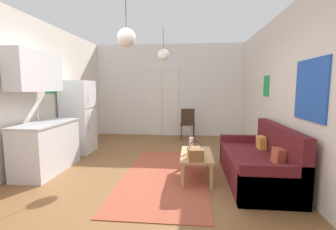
{
  "coord_description": "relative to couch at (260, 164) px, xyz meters",
  "views": [
    {
      "loc": [
        0.7,
        -3.53,
        1.51
      ],
      "look_at": [
        0.21,
        1.46,
        0.92
      ],
      "focal_mm": 25.34,
      "sensor_mm": 36.0,
      "label": 1
    }
  ],
  "objects": [
    {
      "name": "coffee_table",
      "position": [
        -1.03,
        0.04,
        0.08
      ],
      "size": [
        0.51,
        0.97,
        0.41
      ],
      "color": "tan",
      "rests_on": "ground_plane"
    },
    {
      "name": "area_rug",
      "position": [
        -1.55,
        0.05,
        -0.27
      ],
      "size": [
        1.39,
        2.86,
        0.01
      ],
      "primitive_type": "cube",
      "color": "#9E4733",
      "rests_on": "ground_plane"
    },
    {
      "name": "wall_left",
      "position": [
        -4.13,
        -0.29,
        1.13
      ],
      "size": [
        0.12,
        7.84,
        2.82
      ],
      "color": "silver",
      "rests_on": "ground_plane"
    },
    {
      "name": "wall_right",
      "position": [
        0.48,
        -0.29,
        1.13
      ],
      "size": [
        0.12,
        7.84,
        2.82
      ],
      "color": "silver",
      "rests_on": "ground_plane"
    },
    {
      "name": "refrigerator",
      "position": [
        -3.72,
        1.39,
        0.55
      ],
      "size": [
        0.64,
        0.64,
        1.66
      ],
      "color": "white",
      "rests_on": "ground_plane"
    },
    {
      "name": "handbag",
      "position": [
        -1.05,
        -0.3,
        0.23
      ],
      "size": [
        0.25,
        0.31,
        0.29
      ],
      "color": "brown",
      "rests_on": "coffee_table"
    },
    {
      "name": "wall_back",
      "position": [
        -1.83,
        3.58,
        1.12
      ],
      "size": [
        4.71,
        0.13,
        2.82
      ],
      "color": "white",
      "rests_on": "ground_plane"
    },
    {
      "name": "pendant_lamp_far",
      "position": [
        -1.74,
        1.45,
        1.94
      ],
      "size": [
        0.26,
        0.26,
        0.73
      ],
      "color": "black"
    },
    {
      "name": "bamboo_vase",
      "position": [
        -1.11,
        0.12,
        0.26
      ],
      "size": [
        0.07,
        0.07,
        0.48
      ],
      "color": "beige",
      "rests_on": "coffee_table"
    },
    {
      "name": "kitchen_counter",
      "position": [
        -3.73,
        0.1,
        0.54
      ],
      "size": [
        0.61,
        1.32,
        2.13
      ],
      "color": "silver",
      "rests_on": "ground_plane"
    },
    {
      "name": "couch",
      "position": [
        0.0,
        0.0,
        0.0
      ],
      "size": [
        0.88,
        1.92,
        0.9
      ],
      "color": "#5B191E",
      "rests_on": "ground_plane"
    },
    {
      "name": "accent_chair",
      "position": [
        -1.22,
        2.95,
        0.22
      ],
      "size": [
        0.44,
        0.42,
        0.91
      ],
      "rotation": [
        0.0,
        0.0,
        3.18
      ],
      "color": "#382619",
      "rests_on": "ground_plane"
    },
    {
      "name": "ground_plane",
      "position": [
        -1.83,
        -0.29,
        -0.33
      ],
      "size": [
        5.11,
        8.24,
        0.1
      ],
      "primitive_type": "cube",
      "color": "brown"
    },
    {
      "name": "pendant_lamp_near",
      "position": [
        -2.02,
        -0.55,
        1.91
      ],
      "size": [
        0.25,
        0.25,
        0.76
      ],
      "color": "black"
    }
  ]
}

